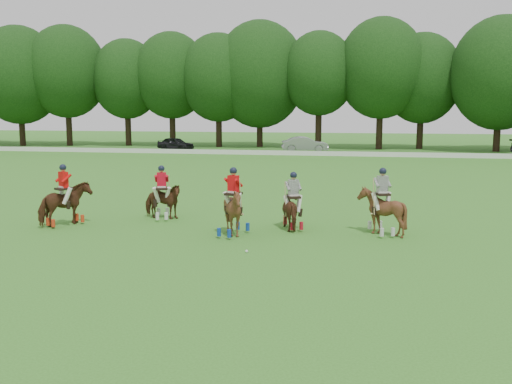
% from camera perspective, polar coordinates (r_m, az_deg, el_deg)
% --- Properties ---
extents(ground, '(180.00, 180.00, 0.00)m').
position_cam_1_polar(ground, '(17.50, -6.99, -6.39)').
color(ground, '#367220').
rests_on(ground, ground).
extents(tree_line, '(117.98, 14.32, 14.75)m').
position_cam_1_polar(tree_line, '(64.44, 6.62, 11.67)').
color(tree_line, black).
rests_on(tree_line, ground).
extents(boundary_rail, '(120.00, 0.10, 0.44)m').
position_cam_1_polar(boundary_rail, '(54.51, 5.39, 3.88)').
color(boundary_rail, white).
rests_on(boundary_rail, ground).
extents(car_left, '(4.36, 2.73, 1.38)m').
position_cam_1_polar(car_left, '(62.07, -8.04, 4.81)').
color(car_left, black).
rests_on(car_left, ground).
extents(car_mid, '(5.00, 2.57, 1.57)m').
position_cam_1_polar(car_mid, '(59.03, 4.91, 4.78)').
color(car_mid, gray).
rests_on(car_mid, ground).
extents(polo_red_a, '(1.78, 2.14, 2.35)m').
position_cam_1_polar(polo_red_a, '(22.81, -18.59, -1.11)').
color(polo_red_a, '#462812').
rests_on(polo_red_a, ground).
extents(polo_red_b, '(1.74, 1.61, 2.18)m').
position_cam_1_polar(polo_red_b, '(23.26, -9.37, -0.84)').
color(polo_red_b, '#462812').
rests_on(polo_red_b, ground).
extents(polo_red_c, '(1.81, 1.92, 2.41)m').
position_cam_1_polar(polo_red_c, '(19.96, -2.26, -1.90)').
color(polo_red_c, '#462812').
rests_on(polo_red_c, ground).
extents(polo_stripe_a, '(1.34, 1.82, 2.13)m').
position_cam_1_polar(polo_stripe_a, '(21.10, 3.74, -1.71)').
color(polo_stripe_a, '#462812').
rests_on(polo_stripe_a, ground).
extents(polo_stripe_b, '(1.78, 1.89, 2.38)m').
position_cam_1_polar(polo_stripe_b, '(20.62, 12.45, -1.82)').
color(polo_stripe_b, '#462812').
rests_on(polo_stripe_b, ground).
extents(polo_ball, '(0.09, 0.09, 0.09)m').
position_cam_1_polar(polo_ball, '(17.77, -0.94, -5.95)').
color(polo_ball, white).
rests_on(polo_ball, ground).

